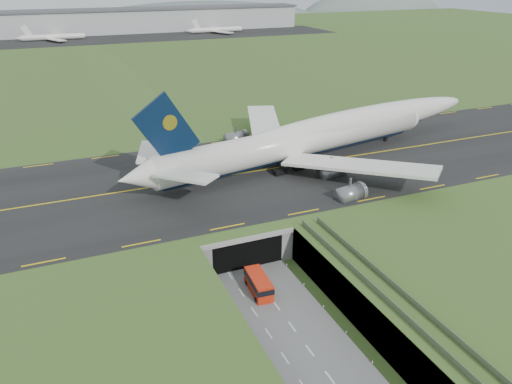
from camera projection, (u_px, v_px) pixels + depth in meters
name	position (u px, v px, depth m)	size (l,w,h in m)	color
ground	(268.00, 296.00, 74.47)	(900.00, 900.00, 0.00)	#3F5622
airfield_deck	(268.00, 279.00, 73.25)	(800.00, 800.00, 6.00)	gray
trench_road	(291.00, 325.00, 68.11)	(12.00, 75.00, 0.20)	slate
taxiway	(201.00, 180.00, 99.78)	(800.00, 44.00, 0.18)	black
tunnel_portal	(229.00, 227.00, 87.19)	(17.00, 22.30, 6.00)	gray
guideway	(416.00, 325.00, 60.09)	(3.00, 53.00, 7.05)	#A8A8A3
jumbo_jet	(324.00, 135.00, 109.63)	(93.58, 59.64, 20.10)	white
shuttle_tram	(259.00, 284.00, 74.57)	(2.99, 6.90, 2.77)	red
cargo_terminal	(79.00, 22.00, 320.97)	(320.00, 67.00, 15.60)	#B2B2B2
distant_hills	(142.00, 27.00, 461.03)	(700.00, 91.00, 60.00)	#53645E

